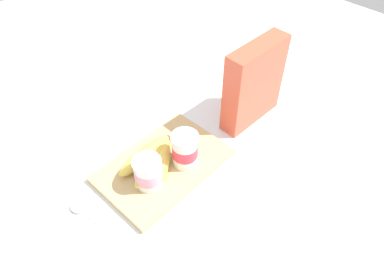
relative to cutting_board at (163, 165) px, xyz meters
The scene contains 7 objects.
ground_plane 0.01m from the cutting_board, ahead, with size 2.40×2.40×0.00m, color white.
cutting_board is the anchor object (origin of this frame).
cereal_box 0.33m from the cutting_board, behind, with size 0.20×0.06×0.25m, color #D85138.
yogurt_cup_front 0.08m from the cutting_board, 138.10° to the left, with size 0.07×0.07×0.10m.
yogurt_cup_back 0.08m from the cutting_board, 16.75° to the left, with size 0.07×0.07×0.08m.
banana_bunch 0.04m from the cutting_board, 49.91° to the right, with size 0.19×0.13×0.04m.
spoon 0.23m from the cutting_board, ahead, with size 0.04×0.13×0.01m.
Camera 1 is at (0.39, 0.47, 0.74)m, focal length 34.27 mm.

